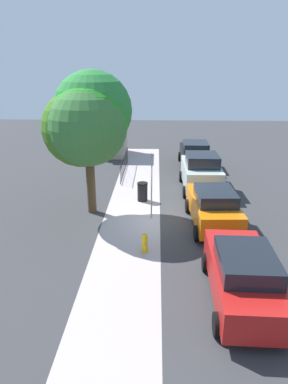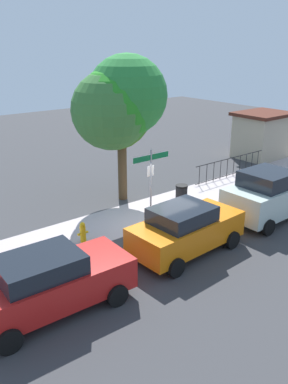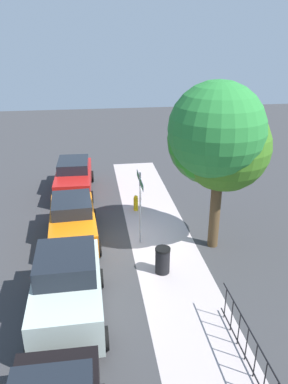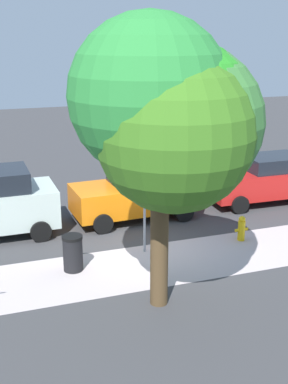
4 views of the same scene
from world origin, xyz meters
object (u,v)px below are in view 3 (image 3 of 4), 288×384
at_px(street_sign, 140,193).
at_px(fire_hydrant, 136,203).
at_px(car_silver, 68,288).
at_px(car_red, 74,177).
at_px(shade_tree, 217,139).
at_px(trash_bin, 163,260).
at_px(car_orange, 73,220).

xyz_separation_m(street_sign, fire_hydrant, (-3.05, 0.20, -1.80)).
bearing_deg(car_silver, car_red, 179.90).
relative_size(street_sign, fire_hydrant, 3.90).
xyz_separation_m(car_red, fire_hydrant, (2.74, 2.98, -0.50)).
relative_size(shade_tree, trash_bin, 6.65).
relative_size(shade_tree, car_silver, 1.62).
bearing_deg(car_orange, car_silver, -2.79).
relative_size(street_sign, car_silver, 0.76).
distance_m(shade_tree, fire_hydrant, 5.83).
xyz_separation_m(car_red, car_orange, (5.13, 0.09, 0.00)).
height_order(shade_tree, car_silver, shade_tree).
bearing_deg(car_silver, fire_hydrant, 157.16).
xyz_separation_m(street_sign, car_silver, (4.04, -2.71, -1.15)).
bearing_deg(trash_bin, street_sign, -167.14).
xyz_separation_m(car_silver, fire_hydrant, (-7.08, 2.91, -0.65)).
bearing_deg(trash_bin, car_red, -157.62).
xyz_separation_m(shade_tree, trash_bin, (1.82, -2.30, -3.84)).
bearing_deg(street_sign, fire_hydrant, 176.27).
bearing_deg(car_red, car_orange, 2.47).
xyz_separation_m(street_sign, car_red, (-5.78, -2.78, -1.30)).
distance_m(street_sign, car_orange, 3.06).
bearing_deg(trash_bin, car_silver, -59.97).
bearing_deg(street_sign, car_silver, -33.84).
height_order(car_red, fire_hydrant, car_red).
relative_size(car_silver, trash_bin, 4.11).
distance_m(shade_tree, car_orange, 6.56).
distance_m(shade_tree, trash_bin, 4.83).
distance_m(street_sign, fire_hydrant, 3.54).
bearing_deg(car_red, shade_tree, 43.72).
xyz_separation_m(car_orange, fire_hydrant, (-2.40, 2.89, -0.50)).
bearing_deg(trash_bin, fire_hydrant, -176.72).
height_order(fire_hydrant, trash_bin, trash_bin).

